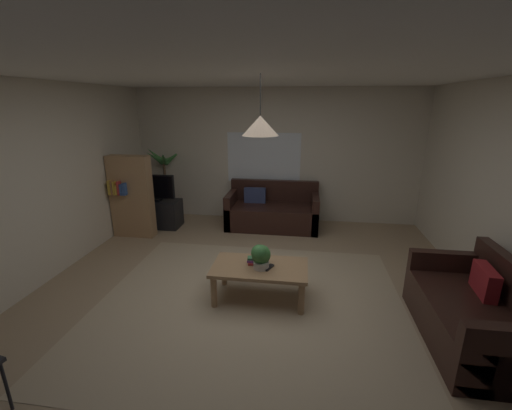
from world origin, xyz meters
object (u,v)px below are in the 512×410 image
book_on_table_0 (253,263)px  bookshelf_corner (131,196)px  potted_plant_on_table (261,255)px  potted_palm_corner (166,187)px  coffee_table (260,271)px  remote_on_table_0 (269,268)px  book_on_table_1 (253,261)px  tv_stand (156,213)px  tv (153,188)px  couch_right_side (474,316)px  book_on_table_2 (254,258)px  couch_under_window (272,212)px  pendant_lamp (260,126)px

book_on_table_0 → bookshelf_corner: (-2.34, 1.60, 0.27)m
potted_plant_on_table → potted_palm_corner: (-2.24, 2.70, 0.06)m
potted_palm_corner → coffee_table: bearing=-50.0°
book_on_table_0 → remote_on_table_0: bearing=-24.4°
book_on_table_1 → tv_stand: tv_stand is taller
bookshelf_corner → tv: bearing=68.4°
potted_plant_on_table → potted_palm_corner: bearing=129.7°
book_on_table_1 → potted_plant_on_table: bearing=-41.2°
book_on_table_1 → couch_right_side: bearing=-12.5°
coffee_table → couch_right_side: bearing=-11.9°
book_on_table_2 → tv: (-2.15, 2.06, 0.26)m
book_on_table_0 → book_on_table_2: book_on_table_2 is taller
couch_under_window → tv_stand: 2.17m
couch_under_window → potted_plant_on_table: 2.49m
coffee_table → potted_plant_on_table: size_ratio=3.73×
book_on_table_2 → bookshelf_corner: (-2.34, 1.59, 0.22)m
tv_stand → bookshelf_corner: bookshelf_corner is taller
book_on_table_1 → pendant_lamp: size_ratio=0.21×
couch_right_side → remote_on_table_0: (-2.02, 0.40, 0.15)m
couch_under_window → potted_plant_on_table: size_ratio=5.64×
book_on_table_2 → tv_stand: 3.00m
tv_stand → potted_palm_corner: potted_palm_corner is taller
couch_right_side → pendant_lamp: size_ratio=2.40×
tv → pendant_lamp: pendant_lamp is taller
book_on_table_0 → tv: size_ratio=0.15×
potted_plant_on_table → coffee_table: bearing=107.3°
couch_right_side → book_on_table_0: 2.27m
remote_on_table_0 → potted_palm_corner: bearing=155.2°
coffee_table → book_on_table_2: bearing=143.7°
couch_under_window → book_on_table_1: (0.00, -2.38, 0.19)m
couch_under_window → couch_right_side: (2.22, -2.87, 0.00)m
potted_plant_on_table → bookshelf_corner: 2.96m
coffee_table → book_on_table_1: 0.14m
tv_stand → tv: (0.00, -0.02, 0.50)m
potted_palm_corner → couch_right_side: bearing=-35.4°
pendant_lamp → tv_stand: bearing=136.3°
book_on_table_1 → remote_on_table_0: book_on_table_1 is taller
tv → bookshelf_corner: size_ratio=0.56×
tv → remote_on_table_0: bearing=-42.7°
tv → bookshelf_corner: bookshelf_corner is taller
couch_right_side → potted_plant_on_table: 2.18m
book_on_table_0 → potted_plant_on_table: 0.19m
tv_stand → tv: size_ratio=1.15×
book_on_table_0 → potted_palm_corner: 3.39m
coffee_table → book_on_table_0: size_ratio=9.06×
coffee_table → remote_on_table_0: 0.14m
book_on_table_2 → pendant_lamp: pendant_lamp is taller
tv_stand → coffee_table: bearing=-43.7°
book_on_table_2 → book_on_table_0: bearing=-87.5°
book_on_table_0 → remote_on_table_0: book_on_table_0 is taller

